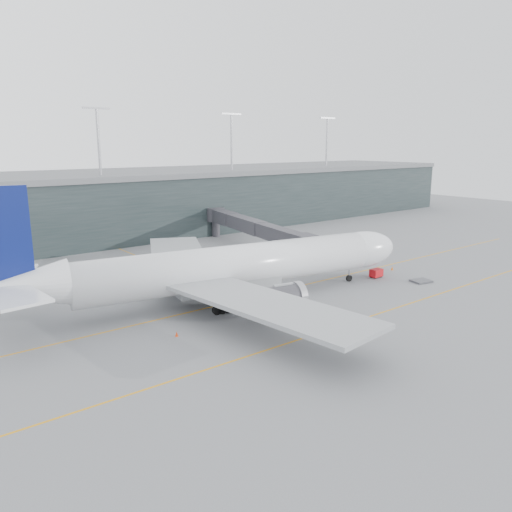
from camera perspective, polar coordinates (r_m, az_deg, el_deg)
ground at (r=72.75m, az=-6.38°, el=-4.90°), size 320.00×320.00×0.00m
taxiline_a at (r=69.54m, az=-4.63°, el=-5.70°), size 160.00×0.25×0.02m
taxiline_b at (r=57.69m, az=4.35°, el=-9.68°), size 160.00×0.25×0.02m
taxiline_lead_main at (r=91.89m, az=-10.34°, el=-1.27°), size 0.25×60.00×0.02m
terminal at (r=123.42m, az=-20.94°, el=5.27°), size 240.00×36.00×29.00m
main_aircraft at (r=70.32m, az=-3.00°, el=-1.31°), size 62.11×57.69×17.46m
jet_bridge at (r=105.69m, az=-2.07°, el=3.63°), size 11.97×45.12×6.92m
gse_cart at (r=85.79m, az=13.58°, el=-1.88°), size 2.15×1.39×1.45m
baggage_dolly at (r=85.21m, az=18.34°, el=-2.72°), size 3.46×3.00×0.30m
uld_a at (r=79.45m, az=-13.66°, el=-2.85°), size 2.47×2.07×2.08m
uld_b at (r=80.09m, az=-11.96°, el=-2.78°), size 1.94×1.58×1.70m
uld_c at (r=80.73m, az=-10.09°, el=-2.57°), size 1.90×1.53×1.72m
cone_nose at (r=91.57m, az=15.30°, el=-1.35°), size 0.44×0.44×0.70m
cone_wing_stbd at (r=62.80m, az=10.54°, el=-7.59°), size 0.47×0.47×0.76m
cone_wing_port at (r=85.62m, az=-4.64°, el=-1.88°), size 0.48×0.48×0.77m
cone_tail at (r=59.49m, az=-9.06°, el=-8.78°), size 0.39×0.39×0.62m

